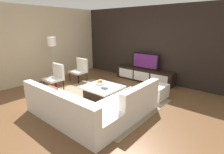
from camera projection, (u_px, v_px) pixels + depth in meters
The scene contains 14 objects.
ground_plane at pixel (103, 100), 5.15m from camera, with size 14.00×14.00×0.00m, color brown.
feature_wall_back at pixel (150, 45), 6.74m from camera, with size 6.40×0.12×2.80m, color black.
side_wall_left at pixel (46, 44), 6.87m from camera, with size 0.12×5.20×2.80m, color #C6B28E.
area_rug at pixel (100, 99), 5.21m from camera, with size 3.33×2.54×0.01m, color gray.
media_console at pixel (144, 75), 6.84m from camera, with size 2.33×0.49×0.50m.
television at pixel (145, 61), 6.68m from camera, with size 1.10×0.06×0.61m.
sectional_couch at pixel (92, 107), 4.08m from camera, with size 2.48×2.30×0.80m.
coffee_table at pixel (102, 92), 5.22m from camera, with size 1.07×0.97×0.38m.
accent_chair_near at pixel (56, 75), 5.89m from camera, with size 0.55×0.52×0.87m.
floor_lamp at pixel (52, 45), 6.40m from camera, with size 0.30×0.30×1.70m.
ottoman at pixel (154, 91), 5.32m from camera, with size 0.70×0.70×0.40m, color white.
fruit_bowl at pixel (100, 83), 5.34m from camera, with size 0.28×0.28×0.14m.
accent_chair_far at pixel (80, 69), 6.84m from camera, with size 0.58×0.52×0.87m.
book_stack at pixel (105, 88), 4.94m from camera, with size 0.21×0.14×0.05m.
Camera 1 is at (3.25, -3.46, 2.10)m, focal length 28.17 mm.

